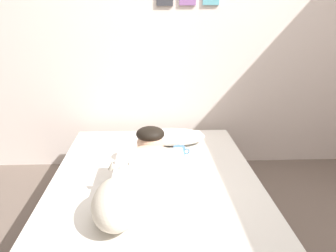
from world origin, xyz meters
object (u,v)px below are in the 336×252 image
dog (118,199)px  cell_phone (181,187)px  bed (155,202)px  pillow (173,137)px  coffee_cup (179,151)px  person_lying (151,170)px

dog → cell_phone: dog is taller
bed → cell_phone: bearing=-50.9°
bed → cell_phone: (0.15, -0.19, 0.20)m
bed → pillow: (0.16, 0.64, 0.25)m
bed → coffee_cup: size_ratio=16.12×
pillow → coffee_cup: pillow is taller
bed → coffee_cup: 0.45m
person_lying → cell_phone: size_ratio=6.57×
pillow → dog: (-0.36, -1.15, 0.05)m
dog → coffee_cup: dog is taller
cell_phone → dog: bearing=-137.8°
pillow → coffee_cup: bearing=-84.5°
coffee_cup → bed: bearing=-118.7°
bed → person_lying: size_ratio=2.19×
dog → coffee_cup: 0.94m
bed → coffee_cup: bearing=61.3°
coffee_cup → pillow: bearing=95.5°
bed → person_lying: person_lying is taller
bed → pillow: bearing=76.0°
coffee_cup → person_lying: bearing=-114.0°
person_lying → coffee_cup: size_ratio=7.36×
bed → dog: bearing=-111.3°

